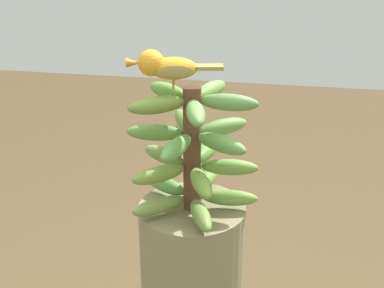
% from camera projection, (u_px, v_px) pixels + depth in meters
% --- Properties ---
extents(banana_bunch, '(0.29, 0.29, 0.28)m').
position_uv_depth(banana_bunch, '(192.00, 150.00, 1.13)').
color(banana_bunch, brown).
rests_on(banana_bunch, banana_tree).
extents(perched_bird, '(0.07, 0.20, 0.08)m').
position_uv_depth(perched_bird, '(166.00, 66.00, 1.06)').
color(perched_bird, '#C68933').
rests_on(perched_bird, banana_bunch).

